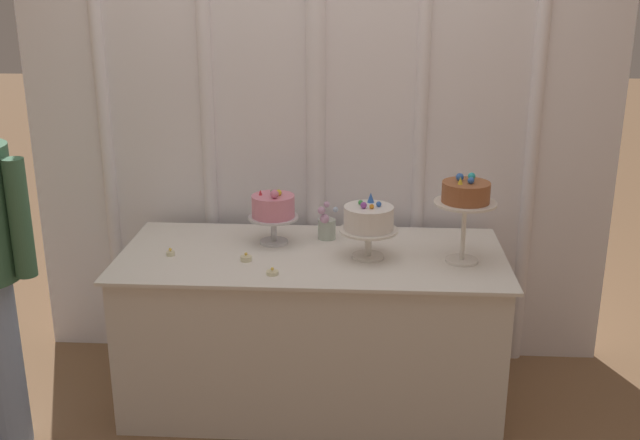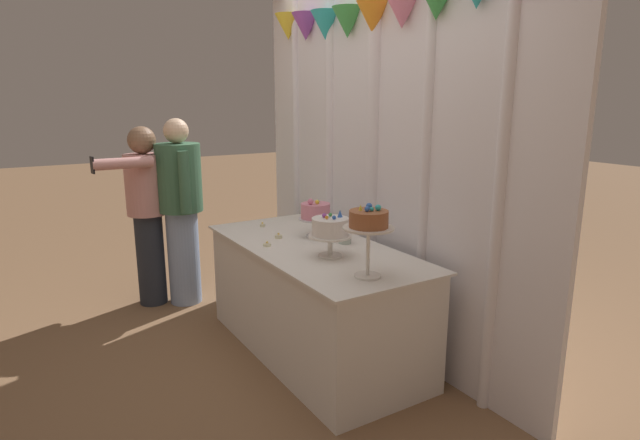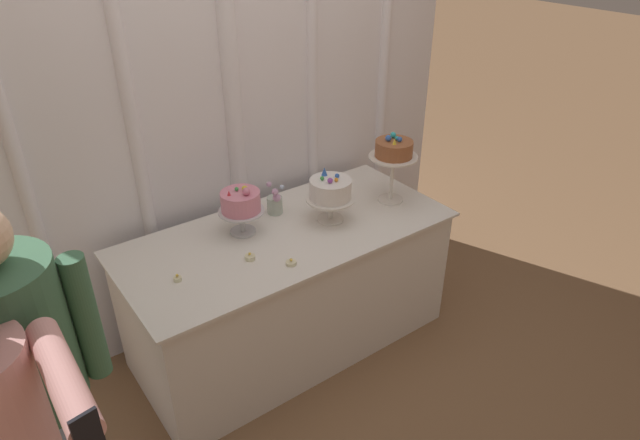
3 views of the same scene
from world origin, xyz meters
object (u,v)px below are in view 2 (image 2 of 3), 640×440
cake_display_center (330,229)px  flower_vase (344,234)px  cake_display_leftmost (315,213)px  tealight_near_right (267,245)px  guest_man_dark_suit (181,206)px  tealight_far_left (262,225)px  cake_table (314,299)px  tealight_near_left (279,236)px  cake_display_rightmost (369,224)px  guest_girl_blue_dress (146,208)px

cake_display_center → flower_vase: cake_display_center is taller
cake_display_leftmost → cake_display_center: (0.44, -0.16, 0.00)m
cake_display_center → tealight_near_right: 0.49m
guest_man_dark_suit → cake_display_center: bearing=15.4°
tealight_far_left → tealight_near_right: tealight_far_left is taller
cake_table → cake_display_leftmost: size_ratio=6.38×
cake_display_leftmost → tealight_near_left: bearing=-112.0°
tealight_far_left → cake_display_leftmost: bearing=23.3°
cake_display_rightmost → tealight_near_right: 0.89m
cake_display_leftmost → guest_man_dark_suit: 1.28m
tealight_far_left → guest_man_dark_suit: bearing=-149.6°
cake_table → guest_man_dark_suit: guest_man_dark_suit is taller
tealight_near_right → cake_display_rightmost: bearing=13.8°
cake_display_center → flower_vase: 0.33m
tealight_far_left → tealight_near_right: (0.49, -0.20, -0.00)m
cake_table → guest_girl_blue_dress: guest_girl_blue_dress is taller
tealight_far_left → cake_table: bearing=5.7°
cake_display_leftmost → tealight_far_left: 0.51m
guest_man_dark_suit → guest_girl_blue_dress: (-0.12, -0.25, -0.01)m
cake_table → cake_display_center: bearing=-7.7°
tealight_near_left → guest_man_dark_suit: size_ratio=0.03×
cake_display_rightmost → guest_girl_blue_dress: 2.22m
cake_table → cake_display_center: size_ratio=6.16×
flower_vase → guest_girl_blue_dress: 1.75m
cake_display_center → tealight_far_left: size_ratio=7.50×
cake_display_center → guest_man_dark_suit: (-1.57, -0.43, -0.09)m
cake_display_leftmost → tealight_near_left: cake_display_leftmost is taller
flower_vase → guest_girl_blue_dress: bearing=-148.5°
tealight_near_right → guest_girl_blue_dress: (-1.29, -0.45, 0.06)m
cake_display_leftmost → guest_girl_blue_dress: bearing=-146.0°
cake_display_leftmost → tealight_far_left: bearing=-156.7°
cake_display_leftmost → tealight_near_left: size_ratio=5.41×
cake_table → guest_girl_blue_dress: (-1.44, -0.71, 0.44)m
flower_vase → tealight_near_left: (-0.34, -0.31, -0.05)m
cake_table → flower_vase: bearing=74.9°
cake_display_rightmost → cake_display_leftmost: bearing=167.6°
cake_display_leftmost → cake_display_center: 0.47m
flower_vase → guest_girl_blue_dress: size_ratio=0.12×
cake_display_rightmost → guest_man_dark_suit: (-1.99, -0.41, -0.21)m
cake_table → tealight_far_left: (-0.63, -0.06, 0.38)m
cake_display_center → cake_display_rightmost: bearing=-3.6°
flower_vase → tealight_near_right: (-0.20, -0.46, -0.06)m
cake_table → guest_girl_blue_dress: bearing=-153.6°
tealight_near_left → guest_man_dark_suit: (-1.04, -0.36, 0.07)m
cake_display_rightmost → tealight_near_left: size_ratio=7.83×
cake_display_center → guest_man_dark_suit: guest_man_dark_suit is taller
cake_display_center → tealight_near_right: size_ratio=5.46×
cake_table → tealight_near_right: (-0.15, -0.26, 0.38)m
tealight_near_left → tealight_near_right: tealight_near_left is taller
tealight_near_left → tealight_near_right: size_ratio=0.97×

